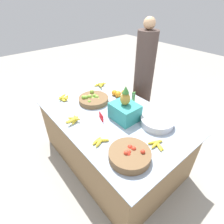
% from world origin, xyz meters
% --- Properties ---
extents(ground_plane, '(12.00, 12.00, 0.00)m').
position_xyz_m(ground_plane, '(0.00, 0.00, 0.00)').
color(ground_plane, '#A39E93').
extents(market_table, '(1.79, 1.14, 0.72)m').
position_xyz_m(market_table, '(0.00, 0.00, 0.36)').
color(market_table, olive).
rests_on(market_table, ground_plane).
extents(lime_bowl, '(0.38, 0.38, 0.11)m').
position_xyz_m(lime_bowl, '(-0.40, 0.01, 0.75)').
color(lime_bowl, brown).
rests_on(lime_bowl, market_table).
extents(tomato_basket, '(0.37, 0.37, 0.11)m').
position_xyz_m(tomato_basket, '(0.58, -0.29, 0.76)').
color(tomato_basket, brown).
rests_on(tomato_basket, market_table).
extents(orange_pile, '(0.15, 0.19, 0.08)m').
position_xyz_m(orange_pile, '(-0.30, 0.36, 0.76)').
color(orange_pile, orange).
rests_on(orange_pile, market_table).
extents(metal_bowl, '(0.35, 0.35, 0.08)m').
position_xyz_m(metal_bowl, '(0.44, 0.27, 0.76)').
color(metal_bowl, '#B7B7BF').
rests_on(metal_bowl, market_table).
extents(price_sign, '(0.11, 0.03, 0.08)m').
position_xyz_m(price_sign, '(-0.01, -0.14, 0.76)').
color(price_sign, red).
rests_on(price_sign, market_table).
extents(produce_crate, '(0.30, 0.25, 0.41)m').
position_xyz_m(produce_crate, '(0.14, 0.07, 0.84)').
color(produce_crate, teal).
rests_on(produce_crate, market_table).
extents(veg_bundle, '(0.03, 0.04, 0.20)m').
position_xyz_m(veg_bundle, '(0.02, 0.33, 0.82)').
color(veg_bundle, '#4C8E42').
rests_on(veg_bundle, market_table).
extents(banana_bunch_middle_right, '(0.16, 0.18, 0.06)m').
position_xyz_m(banana_bunch_middle_right, '(-0.19, -0.40, 0.74)').
color(banana_bunch_middle_right, yellow).
rests_on(banana_bunch_middle_right, market_table).
extents(banana_bunch_front_center, '(0.17, 0.17, 0.03)m').
position_xyz_m(banana_bunch_front_center, '(0.64, 0.02, 0.73)').
color(banana_bunch_front_center, yellow).
rests_on(banana_bunch_front_center, market_table).
extents(banana_bunch_front_right, '(0.12, 0.17, 0.03)m').
position_xyz_m(banana_bunch_front_right, '(0.26, -0.37, 0.73)').
color(banana_bunch_front_right, yellow).
rests_on(banana_bunch_front_right, market_table).
extents(banana_bunch_front_left, '(0.19, 0.20, 0.06)m').
position_xyz_m(banana_bunch_front_left, '(-0.70, 0.36, 0.74)').
color(banana_bunch_front_left, yellow).
rests_on(banana_bunch_front_left, market_table).
extents(banana_bunch_back_center, '(0.16, 0.18, 0.05)m').
position_xyz_m(banana_bunch_back_center, '(-0.69, -0.27, 0.74)').
color(banana_bunch_back_center, yellow).
rests_on(banana_bunch_back_center, market_table).
extents(vendor_person, '(0.28, 0.28, 1.66)m').
position_xyz_m(vendor_person, '(-0.30, 0.86, 0.78)').
color(vendor_person, '#473833').
rests_on(vendor_person, ground_plane).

